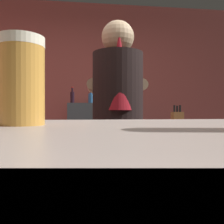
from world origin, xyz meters
TOP-DOWN VIEW (x-y plane):
  - wall_back at (0.00, 2.20)m, footprint 5.20×0.10m
  - prep_counter at (0.35, 0.65)m, footprint 2.10×0.60m
  - back_shelf at (0.33, 1.92)m, footprint 0.92×0.36m
  - bartender at (0.29, 0.19)m, footprint 0.44×0.52m
  - knife_block at (0.94, 0.75)m, footprint 0.10×0.08m
  - mixing_bowl at (-0.24, 0.53)m, footprint 0.21×0.21m
  - chefs_knife at (0.57, 0.60)m, footprint 0.24×0.10m
  - pint_glass_far at (-0.05, -1.01)m, footprint 0.07×0.07m
  - bottle_soy at (0.31, 1.87)m, footprint 0.07×0.07m
  - bottle_hot_sauce at (-0.07, 1.95)m, footprint 0.06×0.06m
  - bottle_vinegar at (0.18, 1.97)m, footprint 0.07×0.07m

SIDE VIEW (x-z plane):
  - prep_counter at x=0.35m, z-range 0.00..0.91m
  - back_shelf at x=0.33m, z-range 0.00..1.22m
  - chefs_knife at x=0.57m, z-range 0.91..0.91m
  - mixing_bowl at x=-0.24m, z-range 0.91..0.96m
  - bartender at x=0.29m, z-range 0.14..1.86m
  - knife_block at x=0.94m, z-range 0.88..1.14m
  - pint_glass_far at x=-0.05m, z-range 1.09..1.24m
  - bottle_vinegar at x=0.18m, z-range 1.20..1.40m
  - bottle_hot_sauce at x=-0.07m, z-range 1.20..1.42m
  - bottle_soy at x=0.31m, z-range 1.19..1.44m
  - wall_back at x=0.00m, z-range 0.00..2.70m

